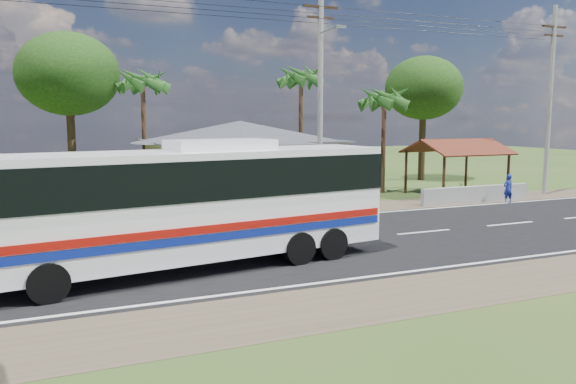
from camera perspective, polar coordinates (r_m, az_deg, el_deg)
name	(u,v)px	position (r m, az deg, el deg)	size (l,w,h in m)	color
ground	(323,242)	(20.91, 3.62, -5.09)	(120.00, 120.00, 0.00)	#2A4819
road	(323,242)	(20.91, 3.62, -5.06)	(120.00, 16.00, 0.03)	black
house	(240,151)	(32.91, -4.89, 4.16)	(12.40, 10.00, 5.00)	tan
waiting_shed	(457,149)	(34.76, 16.77, 4.19)	(5.20, 4.48, 3.35)	#3A2415
concrete_barrier	(476,194)	(32.12, 18.53, -0.22)	(7.00, 0.30, 0.90)	#9E9E99
utility_poles	(314,93)	(27.43, 2.68, 10.04)	(32.80, 2.22, 11.00)	#9E9E99
palm_near	(384,99)	(34.70, 9.77, 9.32)	(2.80, 2.80, 6.70)	#47301E
palm_mid	(301,78)	(37.08, 1.32, 11.54)	(2.80, 2.80, 8.20)	#47301E
palm_far	(142,82)	(34.71, -14.56, 10.79)	(2.80, 2.80, 7.70)	#47301E
tree_behind_house	(68,75)	(36.37, -21.42, 11.05)	(6.00, 6.00, 9.61)	#47301E
tree_behind_shed	(424,89)	(42.53, 13.63, 10.18)	(5.60, 5.60, 9.02)	#47301E
coach_bus	(189,196)	(17.01, -9.99, -0.45)	(12.82, 4.36, 3.91)	white
motorcycle	(453,191)	(33.17, 16.40, 0.08)	(0.58, 1.68, 0.88)	black
person	(508,189)	(32.41, 21.45, 0.32)	(0.57, 0.38, 1.58)	navy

